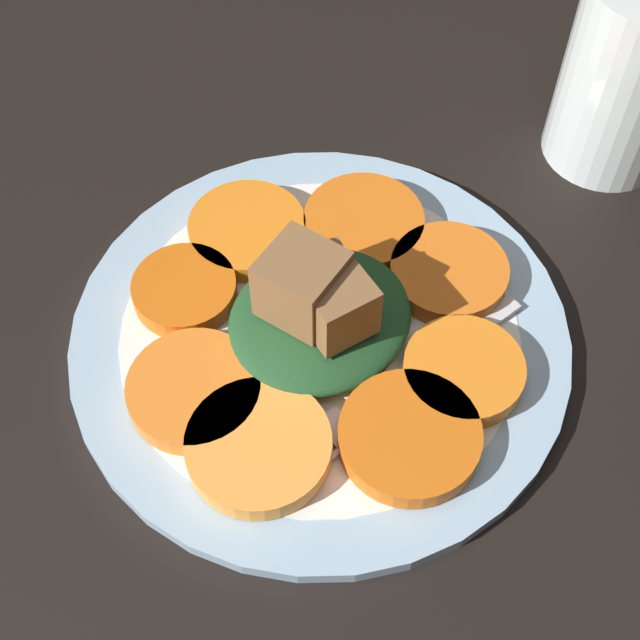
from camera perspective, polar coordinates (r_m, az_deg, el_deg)
table_slab at (r=53.15cm, az=0.00°, el=-1.89°), size 120.00×120.00×2.00cm
plate at (r=51.88cm, az=0.00°, el=-0.99°), size 28.92×28.92×1.05cm
carrot_slice_0 at (r=49.00cm, az=-8.06°, el=-4.47°), size 7.34×7.34×1.30cm
carrot_slice_1 at (r=47.02cm, az=-3.95°, el=-8.09°), size 7.73×7.73×1.30cm
carrot_slice_2 at (r=47.40cm, az=5.75°, el=-7.44°), size 7.60×7.60×1.30cm
carrot_slice_3 at (r=49.77cm, az=9.17°, el=-3.24°), size 6.71×6.71×1.30cm
carrot_slice_4 at (r=53.53cm, az=8.24°, el=2.99°), size 7.04×7.04×1.30cm
carrot_slice_5 at (r=55.49cm, az=2.81°, el=6.18°), size 7.46×7.46×1.30cm
carrot_slice_6 at (r=55.26cm, az=-4.67°, el=5.76°), size 7.24×7.24×1.30cm
carrot_slice_7 at (r=52.83cm, az=-8.66°, el=1.90°), size 6.13×6.13×1.30cm
center_pile at (r=49.48cm, az=-0.07°, el=0.74°), size 10.86×9.77×6.27cm
fork at (r=48.98cm, az=4.20°, el=-4.87°), size 19.23×2.49×0.40cm
water_glass at (r=61.16cm, az=19.14°, el=14.68°), size 8.27×8.27×12.99cm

